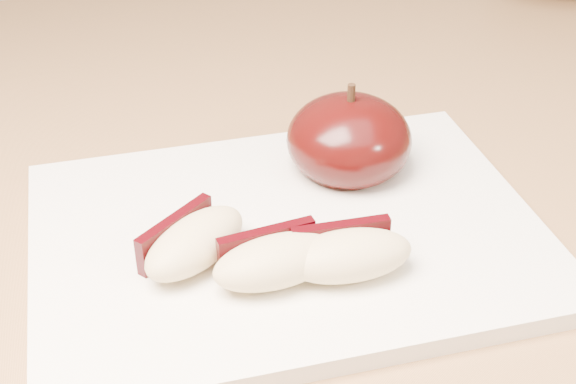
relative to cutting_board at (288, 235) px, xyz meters
name	(u,v)px	position (x,y,z in m)	size (l,w,h in m)	color
back_cabinet	(182,146)	(0.08, 0.84, -0.44)	(2.40, 0.62, 0.94)	silver
cutting_board	(288,235)	(0.00, 0.00, 0.00)	(0.29, 0.21, 0.01)	white
apple_half	(349,140)	(0.06, 0.05, 0.03)	(0.09, 0.09, 0.07)	black
apple_wedge_a	(193,241)	(-0.06, -0.01, 0.02)	(0.08, 0.07, 0.03)	#D2BA85
apple_wedge_b	(275,260)	(-0.02, -0.04, 0.02)	(0.07, 0.04, 0.03)	#D2BA85
apple_wedge_c	(347,254)	(0.02, -0.05, 0.02)	(0.07, 0.04, 0.03)	#D2BA85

